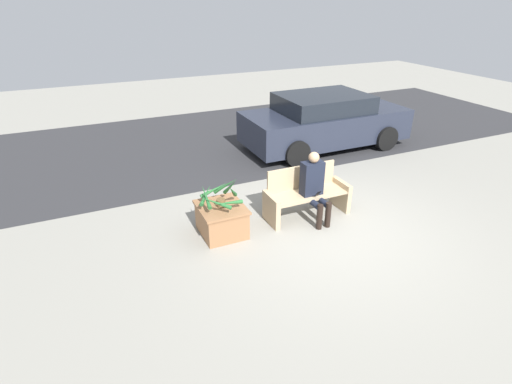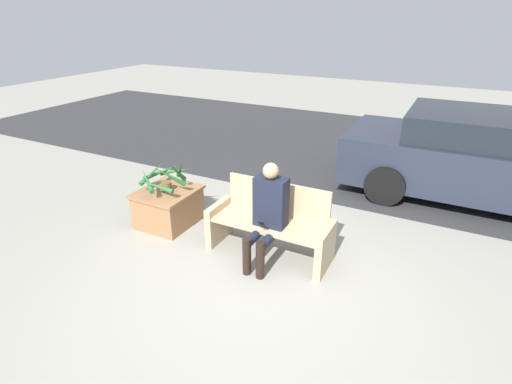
{
  "view_description": "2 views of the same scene",
  "coord_description": "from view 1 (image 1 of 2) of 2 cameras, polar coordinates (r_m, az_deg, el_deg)",
  "views": [
    {
      "loc": [
        -3.65,
        -4.85,
        3.69
      ],
      "look_at": [
        -1.07,
        0.85,
        0.58
      ],
      "focal_mm": 28.0,
      "sensor_mm": 36.0,
      "label": 1
    },
    {
      "loc": [
        1.7,
        -3.27,
        2.85
      ],
      "look_at": [
        -0.57,
        1.13,
        0.58
      ],
      "focal_mm": 28.0,
      "sensor_mm": 36.0,
      "label": 2
    }
  ],
  "objects": [
    {
      "name": "person_seated",
      "position": [
        7.1,
        8.33,
        1.08
      ],
      "size": [
        0.39,
        0.62,
        1.26
      ],
      "color": "black",
      "rests_on": "ground_plane"
    },
    {
      "name": "road_surface",
      "position": [
        11.5,
        -4.54,
        7.65
      ],
      "size": [
        20.0,
        6.0,
        0.01
      ],
      "primitive_type": "cube",
      "color": "#2D2D30",
      "rests_on": "ground_plane"
    },
    {
      "name": "bench",
      "position": [
        7.35,
        7.15,
        -0.31
      ],
      "size": [
        1.56,
        0.56,
        0.9
      ],
      "color": "tan",
      "rests_on": "ground_plane"
    },
    {
      "name": "ground_plane",
      "position": [
        7.1,
        10.8,
        -5.39
      ],
      "size": [
        30.0,
        30.0,
        0.0
      ],
      "primitive_type": "plane",
      "color": "gray"
    },
    {
      "name": "planter_box",
      "position": [
        6.79,
        -4.94,
        -3.82
      ],
      "size": [
        0.75,
        0.83,
        0.52
      ],
      "color": "#936642",
      "rests_on": "ground_plane"
    },
    {
      "name": "potted_plant",
      "position": [
        6.58,
        -5.17,
        -0.41
      ],
      "size": [
        0.72,
        0.76,
        0.51
      ],
      "color": "brown",
      "rests_on": "planter_box"
    },
    {
      "name": "parked_car",
      "position": [
        10.76,
        9.75,
        9.95
      ],
      "size": [
        4.29,
        1.98,
        1.41
      ],
      "color": "#232838",
      "rests_on": "ground_plane"
    }
  ]
}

